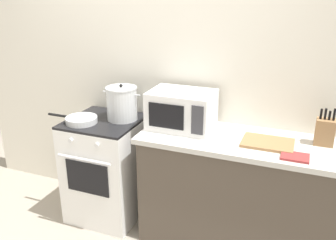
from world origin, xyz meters
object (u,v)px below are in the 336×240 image
stove (107,168)px  microwave (182,110)px  frying_pan (81,120)px  knife_block (325,132)px  cutting_board (268,143)px  oven_mitt (295,157)px  stock_pot (122,103)px

stove → microwave: (0.67, 0.08, 0.61)m
frying_pan → knife_block: knife_block is taller
stove → cutting_board: cutting_board is taller
cutting_board → oven_mitt: (0.20, -0.16, -0.00)m
frying_pan → microwave: microwave is taller
microwave → stock_pot: bearing=-179.9°
microwave → oven_mitt: (0.88, -0.24, -0.14)m
microwave → cutting_board: 0.70m
frying_pan → cutting_board: (1.50, 0.12, -0.02)m
stock_pot → microwave: 0.53m
stove → oven_mitt: size_ratio=5.11×
stove → oven_mitt: (1.55, -0.16, 0.47)m
stove → cutting_board: bearing=0.0°
stock_pot → microwave: (0.53, 0.00, 0.01)m
frying_pan → stock_pot: bearing=35.7°
frying_pan → microwave: 0.85m
frying_pan → microwave: (0.81, 0.20, 0.12)m
stove → microwave: bearing=6.7°
stock_pot → oven_mitt: bearing=-9.5°
stove → stock_pot: stock_pot is taller
frying_pan → oven_mitt: (1.69, -0.04, -0.02)m
stock_pot → oven_mitt: 1.44m
oven_mitt → knife_block: bearing=60.0°
stock_pot → frying_pan: size_ratio=0.75×
knife_block → oven_mitt: knife_block is taller
stock_pot → frying_pan: bearing=-144.3°
knife_block → stock_pot: bearing=-177.7°
microwave → cutting_board: bearing=-6.5°
stock_pot → knife_block: 1.59m
stove → oven_mitt: bearing=-5.8°
stock_pot → knife_block: bearing=2.3°
frying_pan → oven_mitt: 1.69m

